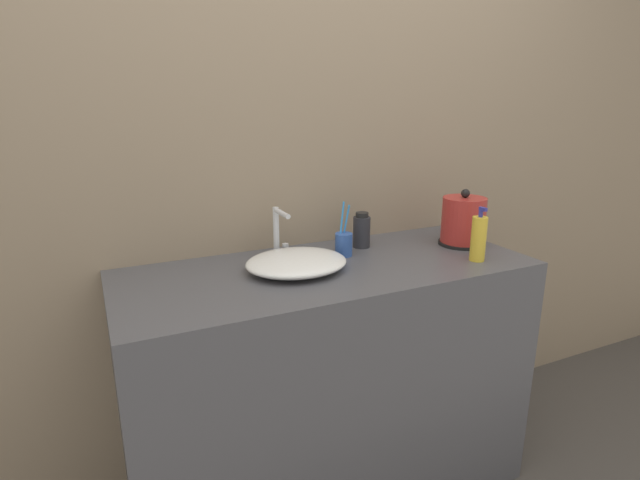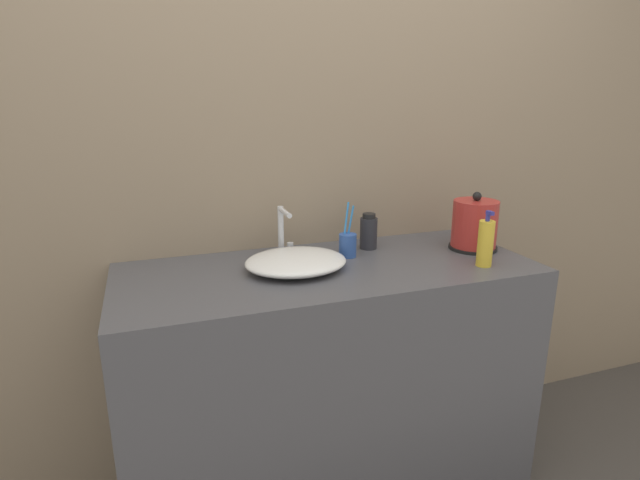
# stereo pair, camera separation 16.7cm
# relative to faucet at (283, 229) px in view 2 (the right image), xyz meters

# --- Properties ---
(wall_back) EXTENTS (6.00, 0.04, 2.60)m
(wall_back) POSITION_rel_faucet_xyz_m (0.11, 0.13, 0.29)
(wall_back) COLOR gray
(wall_back) RESTS_ON ground_plane
(vanity_counter) EXTENTS (1.43, 0.59, 0.91)m
(vanity_counter) POSITION_rel_faucet_xyz_m (0.11, -0.18, -0.56)
(vanity_counter) COLOR #4C4C51
(vanity_counter) RESTS_ON ground_plane
(sink_basin) EXTENTS (0.35, 0.30, 0.06)m
(sink_basin) POSITION_rel_faucet_xyz_m (-0.01, -0.17, -0.07)
(sink_basin) COLOR white
(sink_basin) RESTS_ON vanity_counter
(faucet) EXTENTS (0.06, 0.13, 0.18)m
(faucet) POSITION_rel_faucet_xyz_m (0.00, 0.00, 0.00)
(faucet) COLOR silver
(faucet) RESTS_ON vanity_counter
(electric_kettle) EXTENTS (0.18, 0.18, 0.22)m
(electric_kettle) POSITION_rel_faucet_xyz_m (0.71, -0.17, -0.01)
(electric_kettle) COLOR black
(electric_kettle) RESTS_ON vanity_counter
(toothbrush_cup) EXTENTS (0.06, 0.06, 0.20)m
(toothbrush_cup) POSITION_rel_faucet_xyz_m (0.22, -0.09, -0.06)
(toothbrush_cup) COLOR #2D519E
(toothbrush_cup) RESTS_ON vanity_counter
(lotion_bottle) EXTENTS (0.05, 0.05, 0.20)m
(lotion_bottle) POSITION_rel_faucet_xyz_m (0.62, -0.35, -0.02)
(lotion_bottle) COLOR gold
(lotion_bottle) RESTS_ON vanity_counter
(shampoo_bottle) EXTENTS (0.07, 0.07, 0.14)m
(shampoo_bottle) POSITION_rel_faucet_xyz_m (0.33, -0.03, -0.04)
(shampoo_bottle) COLOR #28282D
(shampoo_bottle) RESTS_ON vanity_counter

